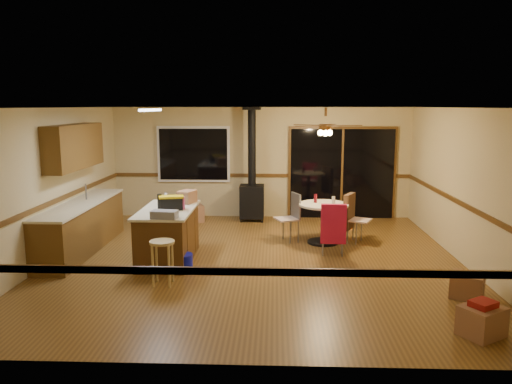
# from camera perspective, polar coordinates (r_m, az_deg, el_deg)

# --- Properties ---
(floor) EXTENTS (7.00, 7.00, 0.00)m
(floor) POSITION_cam_1_polar(r_m,az_deg,el_deg) (8.66, -0.08, -7.86)
(floor) COLOR brown
(floor) RESTS_ON ground
(ceiling) EXTENTS (7.00, 7.00, 0.00)m
(ceiling) POSITION_cam_1_polar(r_m,az_deg,el_deg) (8.25, -0.08, 9.61)
(ceiling) COLOR silver
(ceiling) RESTS_ON ground
(wall_back) EXTENTS (7.00, 0.00, 7.00)m
(wall_back) POSITION_cam_1_polar(r_m,az_deg,el_deg) (11.82, 0.60, 3.37)
(wall_back) COLOR tan
(wall_back) RESTS_ON ground
(wall_front) EXTENTS (7.00, 0.00, 7.00)m
(wall_front) POSITION_cam_1_polar(r_m,az_deg,el_deg) (4.94, -1.71, -5.83)
(wall_front) COLOR tan
(wall_front) RESTS_ON ground
(wall_left) EXTENTS (0.00, 7.00, 7.00)m
(wall_left) POSITION_cam_1_polar(r_m,az_deg,el_deg) (9.19, -22.46, 0.75)
(wall_left) COLOR tan
(wall_left) RESTS_ON ground
(wall_right) EXTENTS (0.00, 7.00, 7.00)m
(wall_right) POSITION_cam_1_polar(r_m,az_deg,el_deg) (8.93, 22.98, 0.47)
(wall_right) COLOR tan
(wall_right) RESTS_ON ground
(chair_rail) EXTENTS (7.00, 7.00, 0.08)m
(chair_rail) POSITION_cam_1_polar(r_m,az_deg,el_deg) (8.41, -0.08, -1.36)
(chair_rail) COLOR #533514
(chair_rail) RESTS_ON ground
(window) EXTENTS (1.72, 0.10, 1.32)m
(window) POSITION_cam_1_polar(r_m,az_deg,el_deg) (11.90, -7.15, 4.30)
(window) COLOR black
(window) RESTS_ON ground
(sliding_door) EXTENTS (2.52, 0.10, 2.10)m
(sliding_door) POSITION_cam_1_polar(r_m,az_deg,el_deg) (11.90, 9.78, 2.06)
(sliding_door) COLOR black
(sliding_door) RESTS_ON ground
(lower_cabinets) EXTENTS (0.60, 3.00, 0.86)m
(lower_cabinets) POSITION_cam_1_polar(r_m,az_deg,el_deg) (9.68, -19.28, -3.87)
(lower_cabinets) COLOR brown
(lower_cabinets) RESTS_ON ground
(countertop) EXTENTS (0.64, 3.04, 0.04)m
(countertop) POSITION_cam_1_polar(r_m,az_deg,el_deg) (9.59, -19.44, -1.26)
(countertop) COLOR beige
(countertop) RESTS_ON lower_cabinets
(upper_cabinets) EXTENTS (0.35, 2.00, 0.80)m
(upper_cabinets) POSITION_cam_1_polar(r_m,az_deg,el_deg) (9.69, -20.04, 4.91)
(upper_cabinets) COLOR brown
(upper_cabinets) RESTS_ON ground
(kitchen_island) EXTENTS (0.88, 1.68, 0.90)m
(kitchen_island) POSITION_cam_1_polar(r_m,az_deg,el_deg) (8.72, -10.01, -4.79)
(kitchen_island) COLOR #4C2F13
(kitchen_island) RESTS_ON ground
(wood_stove) EXTENTS (0.55, 0.50, 2.52)m
(wood_stove) POSITION_cam_1_polar(r_m,az_deg,el_deg) (11.46, -0.47, 0.28)
(wood_stove) COLOR black
(wood_stove) RESTS_ON ground
(ceiling_fan) EXTENTS (0.24, 0.24, 0.55)m
(ceiling_fan) POSITION_cam_1_polar(r_m,az_deg,el_deg) (9.47, 7.94, 7.21)
(ceiling_fan) COLOR brown
(ceiling_fan) RESTS_ON ceiling
(fluorescent_strip) EXTENTS (0.10, 1.20, 0.04)m
(fluorescent_strip) POSITION_cam_1_polar(r_m,az_deg,el_deg) (8.80, -11.94, 9.16)
(fluorescent_strip) COLOR white
(fluorescent_strip) RESTS_ON ceiling
(toolbox_grey) EXTENTS (0.42, 0.27, 0.12)m
(toolbox_grey) POSITION_cam_1_polar(r_m,az_deg,el_deg) (7.89, -10.43, -2.54)
(toolbox_grey) COLOR slate
(toolbox_grey) RESTS_ON kitchen_island
(toolbox_black) EXTENTS (0.40, 0.28, 0.20)m
(toolbox_black) POSITION_cam_1_polar(r_m,az_deg,el_deg) (8.52, -9.65, -1.34)
(toolbox_black) COLOR black
(toolbox_black) RESTS_ON kitchen_island
(toolbox_yellow_lid) EXTENTS (0.45, 0.31, 0.03)m
(toolbox_yellow_lid) POSITION_cam_1_polar(r_m,az_deg,el_deg) (8.49, -9.67, -0.56)
(toolbox_yellow_lid) COLOR gold
(toolbox_yellow_lid) RESTS_ON toolbox_black
(box_on_island) EXTENTS (0.35, 0.40, 0.22)m
(box_on_island) POSITION_cam_1_polar(r_m,az_deg,el_deg) (9.08, -7.90, -0.53)
(box_on_island) COLOR #8C5E3E
(box_on_island) RESTS_ON kitchen_island
(bottle_dark) EXTENTS (0.09, 0.09, 0.26)m
(bottle_dark) POSITION_cam_1_polar(r_m,az_deg,el_deg) (8.61, -10.96, -1.07)
(bottle_dark) COLOR black
(bottle_dark) RESTS_ON kitchen_island
(bottle_pink) EXTENTS (0.08, 0.08, 0.20)m
(bottle_pink) POSITION_cam_1_polar(r_m,az_deg,el_deg) (8.55, -8.34, -1.26)
(bottle_pink) COLOR #D84C8C
(bottle_pink) RESTS_ON kitchen_island
(bottle_white) EXTENTS (0.07, 0.07, 0.17)m
(bottle_white) POSITION_cam_1_polar(r_m,az_deg,el_deg) (9.23, -10.28, -0.62)
(bottle_white) COLOR white
(bottle_white) RESTS_ON kitchen_island
(bar_stool) EXTENTS (0.48, 0.48, 0.67)m
(bar_stool) POSITION_cam_1_polar(r_m,az_deg,el_deg) (7.59, -10.62, -7.95)
(bar_stool) COLOR tan
(bar_stool) RESTS_ON floor
(blue_bucket) EXTENTS (0.44, 0.44, 0.28)m
(blue_bucket) POSITION_cam_1_polar(r_m,az_deg,el_deg) (8.20, -8.41, -7.97)
(blue_bucket) COLOR #0C12B4
(blue_bucket) RESTS_ON floor
(dining_table) EXTENTS (0.96, 0.96, 0.78)m
(dining_table) POSITION_cam_1_polar(r_m,az_deg,el_deg) (9.69, 7.70, -2.76)
(dining_table) COLOR black
(dining_table) RESTS_ON ground
(glass_red) EXTENTS (0.07, 0.07, 0.17)m
(glass_red) POSITION_cam_1_polar(r_m,az_deg,el_deg) (9.71, 6.81, -0.72)
(glass_red) COLOR #590C14
(glass_red) RESTS_ON dining_table
(glass_cream) EXTENTS (0.07, 0.07, 0.15)m
(glass_cream) POSITION_cam_1_polar(r_m,az_deg,el_deg) (9.60, 8.85, -0.95)
(glass_cream) COLOR beige
(glass_cream) RESTS_ON dining_table
(chair_left) EXTENTS (0.53, 0.53, 0.51)m
(chair_left) POSITION_cam_1_polar(r_m,az_deg,el_deg) (9.78, 4.11, -2.25)
(chair_left) COLOR tan
(chair_left) RESTS_ON ground
(chair_near) EXTENTS (0.44, 0.48, 0.70)m
(chair_near) POSITION_cam_1_polar(r_m,az_deg,el_deg) (8.83, 8.84, -3.60)
(chair_near) COLOR tan
(chair_near) RESTS_ON ground
(chair_right) EXTENTS (0.60, 0.58, 0.70)m
(chair_right) POSITION_cam_1_polar(r_m,az_deg,el_deg) (9.87, 10.74, -2.23)
(chair_right) COLOR tan
(chair_right) RESTS_ON ground
(box_under_window) EXTENTS (0.60, 0.55, 0.39)m
(box_under_window) POSITION_cam_1_polar(r_m,az_deg,el_deg) (11.52, -7.32, -2.46)
(box_under_window) COLOR #8C5E3E
(box_under_window) RESTS_ON floor
(box_corner_a) EXTENTS (0.60, 0.57, 0.35)m
(box_corner_a) POSITION_cam_1_polar(r_m,az_deg,el_deg) (6.50, 24.40, -13.29)
(box_corner_a) COLOR #8C5E3E
(box_corner_a) RESTS_ON floor
(box_corner_b) EXTENTS (0.54, 0.52, 0.34)m
(box_corner_b) POSITION_cam_1_polar(r_m,az_deg,el_deg) (7.62, 23.00, -9.84)
(box_corner_b) COLOR #8C5E3E
(box_corner_b) RESTS_ON floor
(box_small_red) EXTENTS (0.35, 0.34, 0.07)m
(box_small_red) POSITION_cam_1_polar(r_m,az_deg,el_deg) (6.43, 24.54, -11.55)
(box_small_red) COLOR maroon
(box_small_red) RESTS_ON box_corner_a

